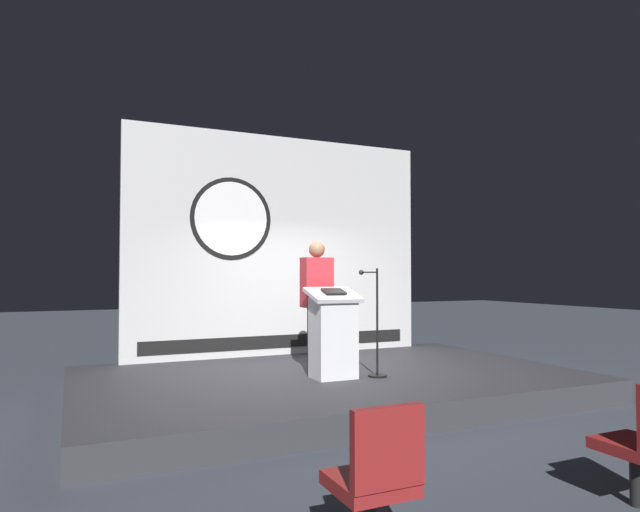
# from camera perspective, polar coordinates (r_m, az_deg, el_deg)

# --- Properties ---
(ground_plane) EXTENTS (40.00, 40.00, 0.00)m
(ground_plane) POSITION_cam_1_polar(r_m,az_deg,el_deg) (7.50, 1.02, -14.28)
(ground_plane) COLOR #383D47
(stage_platform) EXTENTS (6.40, 4.00, 0.30)m
(stage_platform) POSITION_cam_1_polar(r_m,az_deg,el_deg) (7.47, 1.02, -13.15)
(stage_platform) COLOR #333338
(stage_platform) RESTS_ON ground
(banner_display) EXTENTS (5.00, 0.12, 3.57)m
(banner_display) POSITION_cam_1_polar(r_m,az_deg,el_deg) (9.03, -4.19, 1.11)
(banner_display) COLOR silver
(banner_display) RESTS_ON stage_platform
(podium) EXTENTS (0.64, 0.49, 1.14)m
(podium) POSITION_cam_1_polar(r_m,az_deg,el_deg) (7.00, 1.37, -8.12)
(podium) COLOR silver
(podium) RESTS_ON stage_platform
(speaker_person) EXTENTS (0.40, 0.26, 1.75)m
(speaker_person) POSITION_cam_1_polar(r_m,az_deg,el_deg) (7.40, -0.34, -5.08)
(speaker_person) COLOR black
(speaker_person) RESTS_ON stage_platform
(microphone_stand) EXTENTS (0.24, 0.57, 1.38)m
(microphone_stand) POSITION_cam_1_polar(r_m,az_deg,el_deg) (7.19, 5.72, -8.45)
(microphone_stand) COLOR black
(microphone_stand) RESTS_ON stage_platform
(audience_chair_right) EXTENTS (0.44, 0.45, 0.89)m
(audience_chair_right) POSITION_cam_1_polar(r_m,az_deg,el_deg) (3.32, 5.91, -21.47)
(audience_chair_right) COLOR black
(audience_chair_right) RESTS_ON ground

